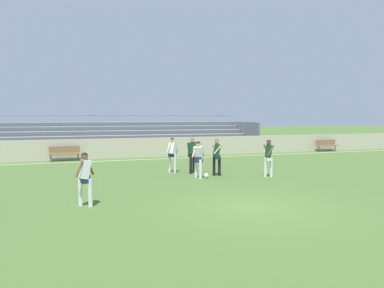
% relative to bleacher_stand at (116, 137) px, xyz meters
% --- Properties ---
extents(ground_plane, '(160.00, 160.00, 0.00)m').
position_rel_bleacher_stand_xyz_m(ground_plane, '(2.19, -17.14, -1.22)').
color(ground_plane, '#4C6B30').
extents(field_line_sideline, '(44.00, 0.12, 0.01)m').
position_rel_bleacher_stand_xyz_m(field_line_sideline, '(2.19, -4.50, -1.21)').
color(field_line_sideline, white).
rests_on(field_line_sideline, ground).
extents(sideline_wall, '(48.00, 0.16, 1.30)m').
position_rel_bleacher_stand_xyz_m(sideline_wall, '(2.19, -3.20, -0.57)').
color(sideline_wall, beige).
rests_on(sideline_wall, ground).
extents(bleacher_stand, '(21.38, 5.14, 2.86)m').
position_rel_bleacher_stand_xyz_m(bleacher_stand, '(0.00, 0.00, 0.00)').
color(bleacher_stand, '#B2B2B7').
rests_on(bleacher_stand, ground).
extents(bench_near_wall_gap, '(1.80, 0.40, 0.90)m').
position_rel_bleacher_stand_xyz_m(bench_near_wall_gap, '(15.93, -3.70, -0.67)').
color(bench_near_wall_gap, olive).
rests_on(bench_near_wall_gap, ground).
extents(bench_near_bin, '(1.80, 0.40, 0.90)m').
position_rel_bleacher_stand_xyz_m(bench_near_bin, '(-3.51, -3.70, -0.67)').
color(bench_near_bin, olive).
rests_on(bench_near_bin, ground).
extents(player_white_overlapping, '(0.74, 0.51, 1.64)m').
position_rel_bleacher_stand_xyz_m(player_white_overlapping, '(2.30, -11.98, -0.25)').
color(player_white_overlapping, white).
rests_on(player_white_overlapping, ground).
extents(player_dark_trailing_run, '(0.46, 0.54, 1.70)m').
position_rel_bleacher_stand_xyz_m(player_dark_trailing_run, '(3.33, -11.62, -0.20)').
color(player_dark_trailing_run, black).
rests_on(player_dark_trailing_run, ground).
extents(player_dark_pressing_high, '(0.40, 0.58, 1.69)m').
position_rel_bleacher_stand_xyz_m(player_dark_pressing_high, '(5.40, -12.69, -0.21)').
color(player_dark_pressing_high, white).
rests_on(player_dark_pressing_high, ground).
extents(player_white_dropping_back, '(0.59, 0.45, 1.65)m').
position_rel_bleacher_stand_xyz_m(player_white_dropping_back, '(-2.57, -15.51, -0.24)').
color(player_white_dropping_back, white).
rests_on(player_white_dropping_back, ground).
extents(player_white_deep_cover, '(0.72, 0.51, 1.70)m').
position_rel_bleacher_stand_xyz_m(player_white_deep_cover, '(1.62, -10.08, -0.20)').
color(player_white_deep_cover, white).
rests_on(player_white_deep_cover, ground).
extents(player_dark_challenging, '(0.46, 0.63, 1.71)m').
position_rel_bleacher_stand_xyz_m(player_dark_challenging, '(2.48, -10.58, -0.19)').
color(player_dark_challenging, black).
rests_on(player_dark_challenging, ground).
extents(soccer_ball, '(0.22, 0.22, 0.22)m').
position_rel_bleacher_stand_xyz_m(soccer_ball, '(2.64, -12.07, -1.11)').
color(soccer_ball, white).
rests_on(soccer_ball, ground).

